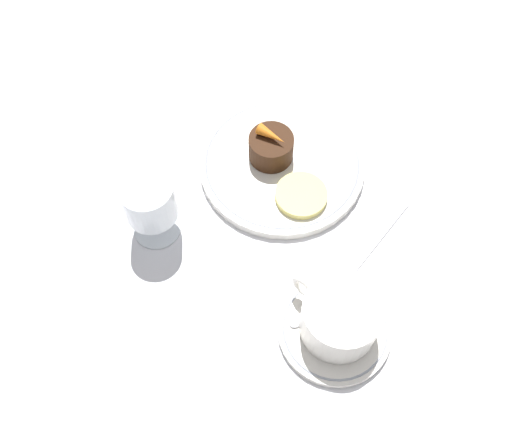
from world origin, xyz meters
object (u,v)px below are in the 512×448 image
object	(u,v)px
fork	(362,260)
dessert_cake	(271,148)
coffee_cup	(340,318)
wine_glass	(150,203)
dinner_plate	(282,164)

from	to	relation	value
fork	dessert_cake	world-z (taller)	dessert_cake
coffee_cup	dessert_cake	world-z (taller)	coffee_cup
wine_glass	dinner_plate	bearing A→B (deg)	-106.87
dinner_plate	fork	world-z (taller)	dinner_plate
fork	coffee_cup	bearing A→B (deg)	109.98
dinner_plate	wine_glass	bearing A→B (deg)	73.13
dinner_plate	dessert_cake	distance (m)	0.03
coffee_cup	wine_glass	world-z (taller)	wine_glass
wine_glass	dessert_cake	xyz separation A→B (m)	(-0.04, -0.18, -0.03)
fork	dessert_cake	bearing A→B (deg)	-10.59
dessert_cake	dinner_plate	bearing A→B (deg)	-170.14
wine_glass	dessert_cake	bearing A→B (deg)	-101.72
coffee_cup	dessert_cake	xyz separation A→B (m)	(0.23, -0.13, -0.01)
wine_glass	coffee_cup	bearing A→B (deg)	-168.77
coffee_cup	dinner_plate	bearing A→B (deg)	-32.96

